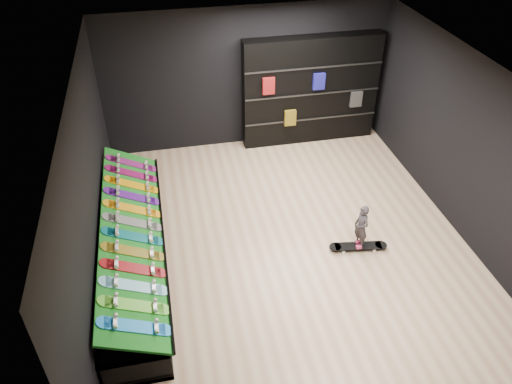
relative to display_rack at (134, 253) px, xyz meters
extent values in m
cube|color=#D5B490|center=(2.55, 0.00, -0.25)|extent=(6.00, 7.00, 0.01)
cube|color=white|center=(2.55, 0.00, 2.75)|extent=(6.00, 7.00, 0.01)
cube|color=black|center=(2.55, 3.50, 1.25)|extent=(6.00, 0.02, 3.00)
cube|color=black|center=(2.55, -3.50, 1.25)|extent=(6.00, 0.02, 3.00)
cube|color=black|center=(-0.45, 0.00, 1.25)|extent=(0.02, 7.00, 3.00)
cube|color=black|center=(5.55, 0.00, 1.25)|extent=(0.02, 7.00, 3.00)
cube|color=#0F6014|center=(0.05, 0.00, 0.46)|extent=(0.92, 4.50, 0.46)
cube|color=black|center=(3.91, 3.32, 0.93)|extent=(2.94, 0.34, 2.35)
imported|color=black|center=(3.67, -0.43, 0.08)|extent=(0.17, 0.21, 0.49)
camera|label=1|loc=(0.70, -6.13, 5.52)|focal=35.00mm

